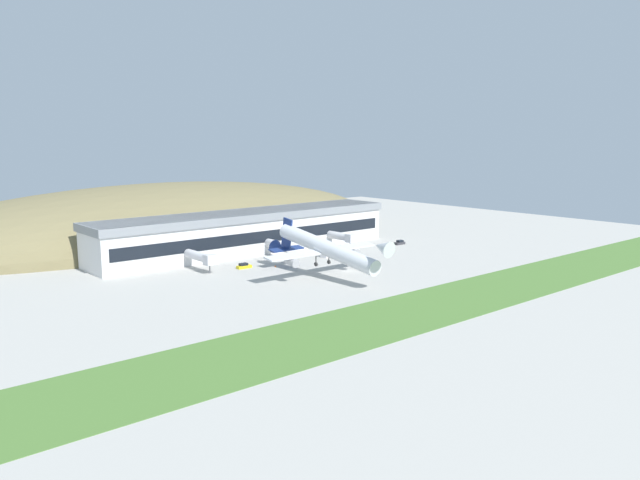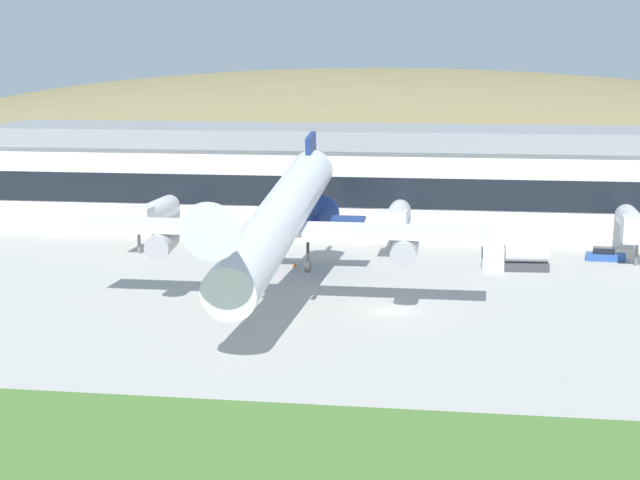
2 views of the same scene
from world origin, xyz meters
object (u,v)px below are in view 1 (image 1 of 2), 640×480
jetway_0 (202,257)px  service_car_2 (244,266)px  jetway_2 (343,237)px  jetway_1 (281,245)px  service_car_0 (400,243)px  traffic_cone_0 (275,266)px  service_car_1 (339,248)px  terminal_building (248,229)px  cargo_airplane (324,249)px  fuel_truck (331,252)px

jetway_0 → service_car_2: 12.53m
jetway_2 → service_car_2: 44.87m
jetway_1 → service_car_0: 47.68m
traffic_cone_0 → jetway_2: bearing=15.7°
service_car_2 → jetway_0: bearing=156.6°
jetway_2 → service_car_1: bearing=-159.5°
jetway_2 → terminal_building: bearing=150.5°
jetway_0 → jetway_1: bearing=2.0°
cargo_airplane → traffic_cone_0: size_ratio=81.33×
service_car_0 → jetway_1: bearing=170.8°
terminal_building → service_car_0: (48.58, -23.44, -6.96)m
service_car_1 → fuel_truck: fuel_truck is taller
jetway_2 → fuel_truck: 15.59m
fuel_truck → service_car_1: bearing=36.3°
jetway_0 → jetway_1: (28.94, 1.01, -0.00)m
fuel_truck → jetway_0: bearing=170.0°
service_car_2 → service_car_0: bearing=-1.6°
jetway_0 → jetway_2: bearing=0.9°
cargo_airplane → service_car_1: bearing=42.4°
cargo_airplane → service_car_0: size_ratio=11.51×
terminal_building → fuel_truck: bearing=-57.9°
service_car_1 → service_car_0: bearing=-15.2°
service_car_1 → fuel_truck: bearing=-143.7°
jetway_2 → service_car_2: jetway_2 is taller
service_car_0 → traffic_cone_0: service_car_0 is taller
jetway_0 → fuel_truck: (42.55, -7.48, -2.47)m
cargo_airplane → fuel_truck: bearing=44.9°
jetway_0 → fuel_truck: jetway_0 is taller
service_car_2 → traffic_cone_0: (8.01, -4.52, -0.36)m
jetway_1 → service_car_1: jetway_1 is taller
jetway_1 → service_car_2: (-17.86, -5.80, -3.35)m
cargo_airplane → service_car_0: cargo_airplane is taller
service_car_0 → service_car_2: service_car_0 is taller
terminal_building → jetway_2: size_ratio=8.52×
jetway_0 → fuel_truck: 43.28m
jetway_1 → traffic_cone_0: size_ratio=21.33×
jetway_2 → service_car_1: (-3.05, -1.14, -3.38)m
terminal_building → traffic_cone_0: terminal_building is taller
jetway_1 → service_car_1: size_ratio=2.85×
fuel_truck → traffic_cone_0: size_ratio=12.29×
service_car_0 → fuel_truck: fuel_truck is taller
cargo_airplane → service_car_0: bearing=22.0°
cargo_airplane → service_car_2: cargo_airplane is taller
terminal_building → service_car_1: (25.11, -17.06, -6.99)m
jetway_2 → service_car_0: (20.42, -7.51, -3.35)m
terminal_building → jetway_0: size_ratio=7.52×
jetway_1 → service_car_2: 19.08m
jetway_2 → jetway_0: bearing=-179.1°
cargo_airplane → service_car_1: size_ratio=10.87×
cargo_airplane → fuel_truck: cargo_airplane is taller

